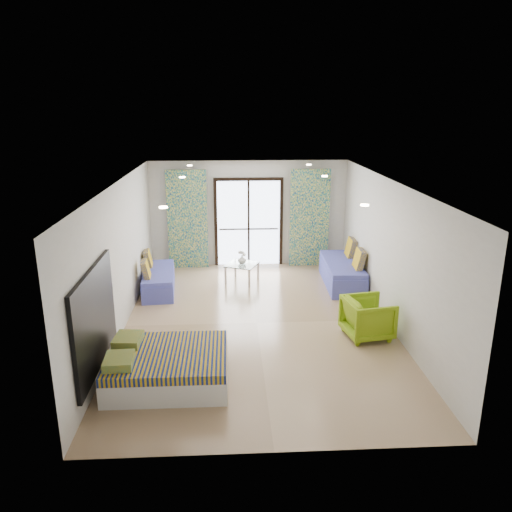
{
  "coord_description": "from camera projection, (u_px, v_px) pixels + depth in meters",
  "views": [
    {
      "loc": [
        -0.5,
        -8.79,
        4.01
      ],
      "look_at": [
        0.02,
        0.64,
        1.15
      ],
      "focal_mm": 35.0,
      "sensor_mm": 36.0,
      "label": 1
    }
  ],
  "objects": [
    {
      "name": "balcony_door",
      "position": [
        249.0,
        217.0,
        12.78
      ],
      "size": [
        1.76,
        0.08,
        2.28
      ],
      "color": "black",
      "rests_on": "floor"
    },
    {
      "name": "daybed_right",
      "position": [
        343.0,
        272.0,
        11.57
      ],
      "size": [
        0.85,
        2.03,
        0.99
      ],
      "rotation": [
        0.0,
        0.0,
        -0.04
      ],
      "color": "#4A4FB1",
      "rests_on": "floor"
    },
    {
      "name": "ceiling",
      "position": [
        257.0,
        183.0,
        8.81
      ],
      "size": [
        5.0,
        7.5,
        0.01
      ],
      "primitive_type": null,
      "color": "silver",
      "rests_on": "ground"
    },
    {
      "name": "downlight_c",
      "position": [
        182.0,
        177.0,
        9.7
      ],
      "size": [
        0.12,
        0.12,
        0.02
      ],
      "primitive_type": "cylinder",
      "color": "#FFE0B2",
      "rests_on": "ceiling"
    },
    {
      "name": "headboard",
      "position": [
        95.0,
        319.0,
        7.19
      ],
      "size": [
        0.06,
        2.1,
        1.5
      ],
      "primitive_type": "cube",
      "color": "black",
      "rests_on": "floor"
    },
    {
      "name": "curtain_right",
      "position": [
        309.0,
        218.0,
        12.72
      ],
      "size": [
        1.0,
        0.1,
        2.5
      ],
      "primitive_type": "cube",
      "color": "silver",
      "rests_on": "floor"
    },
    {
      "name": "switch_plate",
      "position": [
        113.0,
        289.0,
        8.39
      ],
      "size": [
        0.02,
        0.1,
        0.1
      ],
      "primitive_type": "cube",
      "color": "silver",
      "rests_on": "wall_left"
    },
    {
      "name": "downlight_d",
      "position": [
        325.0,
        176.0,
        9.85
      ],
      "size": [
        0.12,
        0.12,
        0.02
      ],
      "primitive_type": "cylinder",
      "color": "#FFE0B2",
      "rests_on": "ceiling"
    },
    {
      "name": "downlight_a",
      "position": [
        163.0,
        207.0,
        6.83
      ],
      "size": [
        0.12,
        0.12,
        0.02
      ],
      "primitive_type": "cylinder",
      "color": "#FFE0B2",
      "rests_on": "ceiling"
    },
    {
      "name": "daybed_left",
      "position": [
        158.0,
        280.0,
        11.18
      ],
      "size": [
        0.81,
        1.76,
        0.84
      ],
      "rotation": [
        0.0,
        0.0,
        0.09
      ],
      "color": "#4A4FB1",
      "rests_on": "floor"
    },
    {
      "name": "downlight_b",
      "position": [
        365.0,
        205.0,
        6.98
      ],
      "size": [
        0.12,
        0.12,
        0.02
      ],
      "primitive_type": "cylinder",
      "color": "#FFE0B2",
      "rests_on": "ceiling"
    },
    {
      "name": "wall_left",
      "position": [
        120.0,
        258.0,
        9.07
      ],
      "size": [
        0.01,
        7.5,
        2.7
      ],
      "primitive_type": null,
      "color": "silver",
      "rests_on": "ground"
    },
    {
      "name": "wall_right",
      "position": [
        390.0,
        254.0,
        9.33
      ],
      "size": [
        0.01,
        7.5,
        2.7
      ],
      "primitive_type": null,
      "color": "silver",
      "rests_on": "ground"
    },
    {
      "name": "downlight_e",
      "position": [
        190.0,
        165.0,
        11.61
      ],
      "size": [
        0.12,
        0.12,
        0.02
      ],
      "primitive_type": "cylinder",
      "color": "#FFE0B2",
      "rests_on": "ceiling"
    },
    {
      "name": "wall_back",
      "position": [
        249.0,
        214.0,
        12.78
      ],
      "size": [
        5.0,
        0.01,
        2.7
      ],
      "primitive_type": null,
      "color": "silver",
      "rests_on": "ground"
    },
    {
      "name": "downlight_f",
      "position": [
        309.0,
        165.0,
        11.76
      ],
      "size": [
        0.12,
        0.12,
        0.02
      ],
      "primitive_type": "cylinder",
      "color": "#FFE0B2",
      "rests_on": "ceiling"
    },
    {
      "name": "vase",
      "position": [
        242.0,
        260.0,
        11.69
      ],
      "size": [
        0.22,
        0.23,
        0.2
      ],
      "primitive_type": "imported",
      "rotation": [
        0.0,
        0.0,
        -0.12
      ],
      "color": "white",
      "rests_on": "coffee_table"
    },
    {
      "name": "curtain_left",
      "position": [
        187.0,
        220.0,
        12.56
      ],
      "size": [
        1.0,
        0.1,
        2.5
      ],
      "primitive_type": "cube",
      "color": "silver",
      "rests_on": "floor"
    },
    {
      "name": "balcony_rail",
      "position": [
        249.0,
        229.0,
        12.88
      ],
      "size": [
        1.52,
        0.03,
        0.04
      ],
      "primitive_type": "cube",
      "color": "#595451",
      "rests_on": "balcony_door"
    },
    {
      "name": "coffee_table",
      "position": [
        242.0,
        266.0,
        11.71
      ],
      "size": [
        0.89,
        0.89,
        0.78
      ],
      "rotation": [
        0.0,
        0.0,
        -0.41
      ],
      "color": "silver",
      "rests_on": "floor"
    },
    {
      "name": "bed",
      "position": [
        167.0,
        366.0,
        7.48
      ],
      "size": [
        1.77,
        1.45,
        0.61
      ],
      "color": "silver",
      "rests_on": "floor"
    },
    {
      "name": "armchair",
      "position": [
        368.0,
        316.0,
        8.91
      ],
      "size": [
        0.86,
        0.9,
        0.8
      ],
      "primitive_type": "imported",
      "rotation": [
        0.0,
        0.0,
        1.74
      ],
      "color": "#84AD16",
      "rests_on": "floor"
    },
    {
      "name": "floor",
      "position": [
        257.0,
        323.0,
        9.59
      ],
      "size": [
        5.0,
        7.5,
        0.01
      ],
      "primitive_type": null,
      "color": "#917557",
      "rests_on": "ground"
    },
    {
      "name": "wall_front",
      "position": [
        276.0,
        352.0,
        5.61
      ],
      "size": [
        5.0,
        0.01,
        2.7
      ],
      "primitive_type": null,
      "color": "silver",
      "rests_on": "ground"
    }
  ]
}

